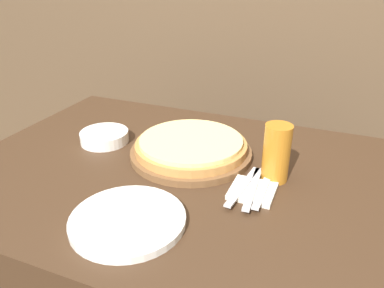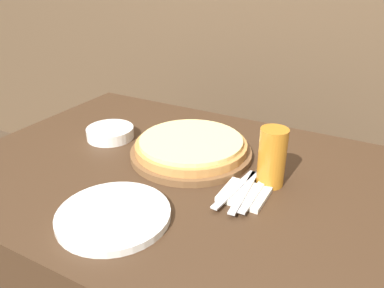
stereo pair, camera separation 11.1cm
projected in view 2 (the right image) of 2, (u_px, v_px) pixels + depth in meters
name	position (u px, v px, depth m)	size (l,w,h in m)	color
dining_table	(178.00, 271.00, 1.22)	(1.23, 0.89, 0.77)	#3D2819
pizza_on_board	(192.00, 148.00, 1.11)	(0.36, 0.36, 0.06)	brown
beer_glass	(272.00, 155.00, 0.95)	(0.07, 0.07, 0.16)	#B7701E
dinner_plate	(114.00, 215.00, 0.85)	(0.26, 0.26, 0.02)	white
side_bowl	(110.00, 133.00, 1.23)	(0.15, 0.15, 0.04)	white
napkin_stack	(244.00, 194.00, 0.93)	(0.11, 0.11, 0.01)	silver
fork	(235.00, 189.00, 0.93)	(0.04, 0.21, 0.00)	silver
dinner_knife	(244.00, 191.00, 0.92)	(0.03, 0.21, 0.00)	silver
spoon	(254.00, 194.00, 0.91)	(0.02, 0.17, 0.00)	silver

